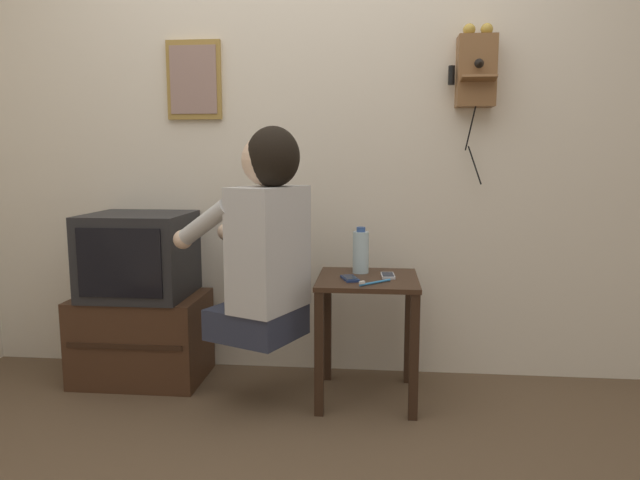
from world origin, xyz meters
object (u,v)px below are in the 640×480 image
Objects in this scene: framed_picture at (194,80)px; water_bottle at (361,252)px; wall_phone_antique at (476,69)px; cell_phone_held at (350,278)px; cell_phone_spare at (388,275)px; person at (264,236)px; television at (140,254)px; toothbrush at (373,282)px.

framed_picture is 1.23m from water_bottle.
wall_phone_antique reaches higher than cell_phone_held.
cell_phone_spare is at bearing 7.37° from cell_phone_held.
wall_phone_antique reaches higher than water_bottle.
person is at bearing -150.01° from water_bottle.
framed_picture reaches higher than water_bottle.
framed_picture is at bearing 158.91° from cell_phone_spare.
cell_phone_held is (0.37, 0.08, -0.20)m from person.
framed_picture is at bearing 136.22° from cell_phone_held.
television is 0.93m from framed_picture.
cell_phone_held is (0.82, -0.40, -0.94)m from framed_picture.
cell_phone_held is 0.13m from toothbrush.
wall_phone_antique is 3.45× the size of water_bottle.
television is 0.65× the size of wall_phone_antique.
toothbrush is at bearing -75.83° from water_bottle.
television is at bearing -174.63° from wall_phone_antique.
person is 0.49m from water_bottle.
toothbrush is (1.17, -0.28, -0.06)m from television.
water_bottle is at bearing -160.42° from wall_phone_antique.
person reaches higher than cell_phone_spare.
water_bottle is 0.27m from toothbrush.
framed_picture is at bearing 39.59° from television.
person is at bearing -155.65° from wall_phone_antique.
framed_picture is at bearing 164.82° from water_bottle.
water_bottle is at bearing 144.12° from cell_phone_spare.
television reaches higher than water_bottle.
water_bottle is (1.11, -0.04, 0.04)m from television.
cell_phone_spare is at bearing -66.85° from toothbrush.
water_bottle reaches higher than cell_phone_held.
wall_phone_antique is at bearing 30.26° from cell_phone_spare.
toothbrush is at bearing -65.78° from person.
television is 1.89m from wall_phone_antique.
water_bottle reaches higher than cell_phone_spare.
framed_picture is 1.31m from cell_phone_held.
television is 3.88× the size of cell_phone_spare.
water_bottle is at bearing -35.66° from person.
toothbrush reaches higher than cell_phone_held.
toothbrush is (0.06, -0.24, -0.10)m from water_bottle.
cell_phone_spare is 0.58× the size of water_bottle.
cell_phone_held is 0.19m from water_bottle.
person is 6.91× the size of cell_phone_held.
water_bottle is 1.59× the size of toothbrush.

